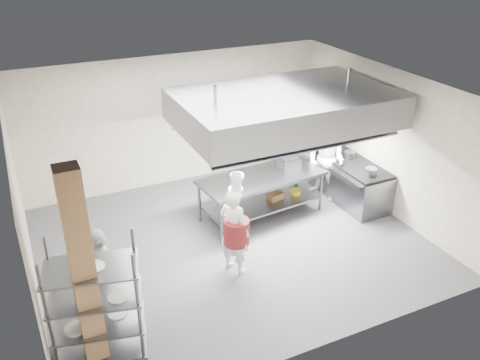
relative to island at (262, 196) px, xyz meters
name	(u,v)px	position (x,y,z in m)	size (l,w,h in m)	color
floor	(231,243)	(-1.00, -0.69, -0.46)	(7.00, 7.00, 0.00)	#3B3B3E
ceiling	(230,91)	(-1.00, -0.69, 2.54)	(7.00, 7.00, 0.00)	silver
wall_back	(176,120)	(-1.00, 2.31, 1.04)	(7.00, 7.00, 0.00)	gray
wall_left	(22,215)	(-4.50, -0.69, 1.04)	(6.00, 6.00, 0.00)	gray
wall_right	(386,141)	(2.50, -0.69, 1.04)	(6.00, 6.00, 0.00)	gray
column	(84,274)	(-3.90, -2.59, 1.04)	(0.30, 0.30, 3.00)	tan
exhaust_hood	(285,108)	(0.30, -0.29, 1.94)	(4.00, 2.50, 0.60)	slate
hood_strip_a	(241,131)	(-0.60, -0.29, 1.62)	(1.60, 0.12, 0.04)	white
hood_strip_b	(324,117)	(1.20, -0.29, 1.62)	(1.60, 0.12, 0.04)	white
wall_shelf	(251,111)	(0.80, 2.15, 1.04)	(1.50, 0.28, 0.04)	slate
island	(262,196)	(0.00, 0.00, 0.00)	(2.57, 1.07, 0.91)	gray
island_worktop	(262,177)	(0.00, 0.00, 0.42)	(2.57, 1.07, 0.06)	slate
island_undershelf	(261,202)	(0.00, 0.00, -0.16)	(2.36, 0.96, 0.04)	slate
pass_rack	(96,303)	(-3.80, -2.49, 0.46)	(1.22, 0.71, 1.84)	gray
cooking_range	(350,182)	(2.08, -0.19, -0.04)	(0.80, 2.00, 0.84)	slate
range_top	(352,163)	(2.08, -0.19, 0.41)	(0.78, 1.96, 0.06)	black
chef_head	(234,231)	(-1.30, -1.49, 0.35)	(0.59, 0.38, 1.61)	white
chef_line	(326,160)	(1.60, 0.09, 0.46)	(0.89, 0.70, 1.84)	white
chef_plating	(102,277)	(-3.60, -1.83, 0.37)	(0.97, 0.40, 1.65)	white
griddle	(289,163)	(0.70, 0.13, 0.56)	(0.41, 0.32, 0.20)	slate
wicker_basket	(275,196)	(0.31, -0.03, -0.07)	(0.31, 0.22, 0.14)	olive
stockpot	(349,155)	(2.13, -0.01, 0.52)	(0.22, 0.22, 0.15)	gray
plate_stack	(99,321)	(-3.80, -2.49, 0.13)	(0.28, 0.28, 0.05)	white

